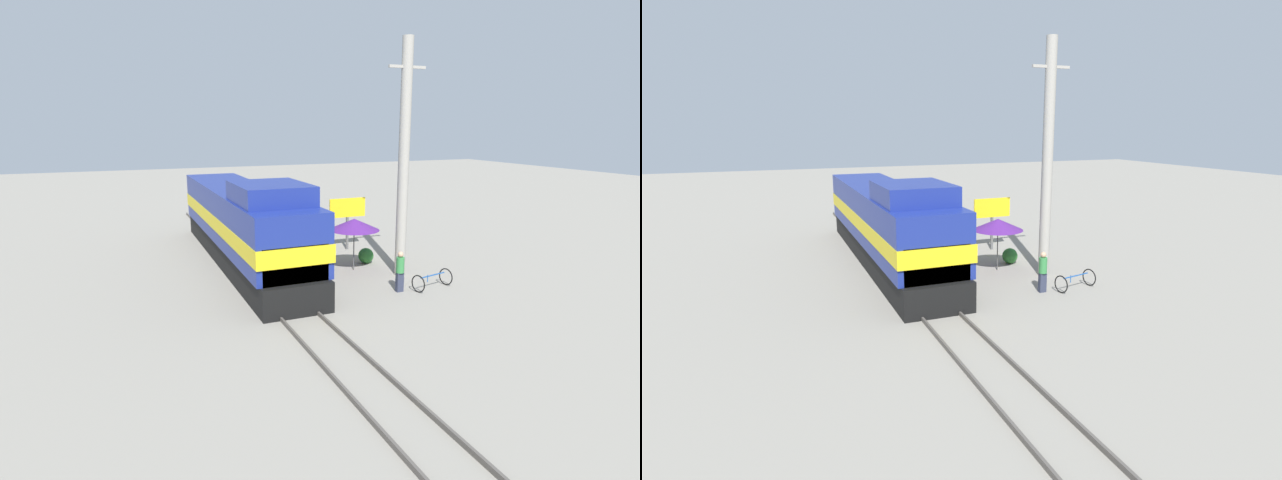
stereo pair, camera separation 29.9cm
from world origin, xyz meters
The scene contains 10 objects.
ground_plane centered at (0.00, 0.00, 0.00)m, with size 120.00×120.00×0.00m, color gray.
rail_near centered at (-0.72, 0.00, 0.07)m, with size 0.08×36.29×0.15m, color #4C4742.
rail_far centered at (0.72, 0.00, 0.07)m, with size 0.08×36.29×0.15m, color #4C4742.
locomotive centered at (0.00, 2.78, 2.02)m, with size 3.04×16.66×4.54m.
utility_pole centered at (6.19, -1.83, 5.29)m, with size 1.80×0.49×10.49m.
vendor_umbrella centered at (4.53, -0.35, 2.24)m, with size 2.41×2.41×2.51m.
billboard_sign centered at (6.00, 3.44, 2.18)m, with size 2.14×0.12×2.89m.
shrub_cluster centered at (5.63, 0.49, 0.39)m, with size 0.78×0.78×0.78m, color #2D722D.
person_bystander centered at (4.88, -3.94, 0.94)m, with size 0.34×0.34×1.73m.
bicycle centered at (6.38, -4.14, 0.38)m, with size 1.88×1.12×0.75m.
Camera 1 is at (-5.86, -21.02, 6.88)m, focal length 28.00 mm.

